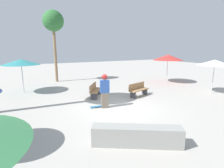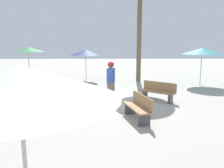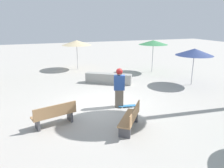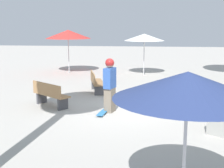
{
  "view_description": "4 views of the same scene",
  "coord_description": "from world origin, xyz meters",
  "px_view_note": "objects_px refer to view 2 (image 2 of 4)",
  "views": [
    {
      "loc": [
        4.45,
        7.32,
        3.02
      ],
      "look_at": [
        0.05,
        -0.42,
        1.21
      ],
      "focal_mm": 28.0,
      "sensor_mm": 36.0,
      "label": 1
    },
    {
      "loc": [
        -9.56,
        -0.4,
        2.52
      ],
      "look_at": [
        -0.06,
        -0.48,
        0.8
      ],
      "focal_mm": 35.0,
      "sensor_mm": 36.0,
      "label": 2
    },
    {
      "loc": [
        -2.96,
        -8.95,
        3.73
      ],
      "look_at": [
        0.2,
        -0.25,
        1.03
      ],
      "focal_mm": 35.0,
      "sensor_mm": 36.0,
      "label": 3
    },
    {
      "loc": [
        10.29,
        0.73,
        2.83
      ],
      "look_at": [
        0.49,
        -0.36,
        0.93
      ],
      "focal_mm": 50.0,
      "sensor_mm": 36.0,
      "label": 4
    }
  ],
  "objects_px": {
    "bench_far": "(138,107)",
    "shade_umbrella_teal": "(202,51)",
    "skateboard": "(115,96)",
    "concrete_ledge": "(37,89)",
    "shade_umbrella_green": "(28,49)",
    "shade_umbrella_white": "(19,83)",
    "bench_near": "(158,92)",
    "shade_umbrella_navy": "(86,52)",
    "skater_main": "(111,79)"
  },
  "relations": [
    {
      "from": "concrete_ledge",
      "to": "bench_far",
      "type": "height_order",
      "value": "bench_far"
    },
    {
      "from": "shade_umbrella_white",
      "to": "shade_umbrella_green",
      "type": "relative_size",
      "value": 0.97
    },
    {
      "from": "shade_umbrella_white",
      "to": "shade_umbrella_teal",
      "type": "relative_size",
      "value": 0.93
    },
    {
      "from": "concrete_ledge",
      "to": "bench_near",
      "type": "xyz_separation_m",
      "value": [
        -1.2,
        -5.86,
        0.11
      ]
    },
    {
      "from": "shade_umbrella_white",
      "to": "shade_umbrella_teal",
      "type": "xyz_separation_m",
      "value": [
        11.18,
        -6.66,
        0.02
      ]
    },
    {
      "from": "bench_near",
      "to": "shade_umbrella_teal",
      "type": "relative_size",
      "value": 0.62
    },
    {
      "from": "skateboard",
      "to": "concrete_ledge",
      "type": "xyz_separation_m",
      "value": [
        0.47,
        3.92,
        0.25
      ]
    },
    {
      "from": "concrete_ledge",
      "to": "skateboard",
      "type": "bearing_deg",
      "value": -96.78
    },
    {
      "from": "shade_umbrella_green",
      "to": "bench_far",
      "type": "bearing_deg",
      "value": -140.22
    },
    {
      "from": "skater_main",
      "to": "bench_far",
      "type": "xyz_separation_m",
      "value": [
        -2.91,
        -0.92,
        -0.52
      ]
    },
    {
      "from": "shade_umbrella_teal",
      "to": "bench_far",
      "type": "bearing_deg",
      "value": 143.53
    },
    {
      "from": "bench_far",
      "to": "shade_umbrella_teal",
      "type": "xyz_separation_m",
      "value": [
        6.38,
        -4.72,
        1.7
      ]
    },
    {
      "from": "skater_main",
      "to": "concrete_ledge",
      "type": "distance_m",
      "value": 3.86
    },
    {
      "from": "skateboard",
      "to": "concrete_ledge",
      "type": "bearing_deg",
      "value": 91.81
    },
    {
      "from": "shade_umbrella_green",
      "to": "concrete_ledge",
      "type": "bearing_deg",
      "value": -155.78
    },
    {
      "from": "shade_umbrella_navy",
      "to": "shade_umbrella_teal",
      "type": "bearing_deg",
      "value": -104.57
    },
    {
      "from": "shade_umbrella_navy",
      "to": "bench_far",
      "type": "bearing_deg",
      "value": -162.18
    },
    {
      "from": "concrete_ledge",
      "to": "shade_umbrella_teal",
      "type": "distance_m",
      "value": 9.91
    },
    {
      "from": "concrete_ledge",
      "to": "bench_near",
      "type": "height_order",
      "value": "bench_near"
    },
    {
      "from": "skateboard",
      "to": "shade_umbrella_green",
      "type": "xyz_separation_m",
      "value": [
        4.57,
        5.77,
        2.14
      ]
    },
    {
      "from": "shade_umbrella_teal",
      "to": "skateboard",
      "type": "bearing_deg",
      "value": 120.1
    },
    {
      "from": "bench_far",
      "to": "shade_umbrella_white",
      "type": "height_order",
      "value": "shade_umbrella_white"
    },
    {
      "from": "bench_far",
      "to": "shade_umbrella_white",
      "type": "bearing_deg",
      "value": 142.53
    },
    {
      "from": "bench_far",
      "to": "shade_umbrella_teal",
      "type": "height_order",
      "value": "shade_umbrella_teal"
    },
    {
      "from": "bench_near",
      "to": "shade_umbrella_navy",
      "type": "height_order",
      "value": "shade_umbrella_navy"
    },
    {
      "from": "shade_umbrella_navy",
      "to": "concrete_ledge",
      "type": "bearing_deg",
      "value": 156.78
    },
    {
      "from": "bench_near",
      "to": "bench_far",
      "type": "height_order",
      "value": "same"
    },
    {
      "from": "skater_main",
      "to": "shade_umbrella_green",
      "type": "bearing_deg",
      "value": 67.3
    },
    {
      "from": "skater_main",
      "to": "bench_far",
      "type": "distance_m",
      "value": 3.1
    },
    {
      "from": "shade_umbrella_white",
      "to": "shade_umbrella_green",
      "type": "xyz_separation_m",
      "value": [
        12.6,
        4.56,
        0.09
      ]
    },
    {
      "from": "shade_umbrella_teal",
      "to": "shade_umbrella_green",
      "type": "bearing_deg",
      "value": 82.79
    },
    {
      "from": "shade_umbrella_green",
      "to": "shade_umbrella_teal",
      "type": "height_order",
      "value": "shade_umbrella_green"
    },
    {
      "from": "shade_umbrella_navy",
      "to": "shade_umbrella_white",
      "type": "distance_m",
      "value": 13.12
    },
    {
      "from": "skateboard",
      "to": "shade_umbrella_teal",
      "type": "height_order",
      "value": "shade_umbrella_teal"
    },
    {
      "from": "skater_main",
      "to": "shade_umbrella_navy",
      "type": "height_order",
      "value": "shade_umbrella_navy"
    },
    {
      "from": "concrete_ledge",
      "to": "shade_umbrella_navy",
      "type": "xyz_separation_m",
      "value": [
        4.61,
        -1.98,
        1.66
      ]
    },
    {
      "from": "shade_umbrella_white",
      "to": "shade_umbrella_green",
      "type": "distance_m",
      "value": 13.4
    },
    {
      "from": "bench_near",
      "to": "shade_umbrella_teal",
      "type": "height_order",
      "value": "shade_umbrella_teal"
    },
    {
      "from": "shade_umbrella_white",
      "to": "shade_umbrella_teal",
      "type": "distance_m",
      "value": 13.01
    },
    {
      "from": "concrete_ledge",
      "to": "shade_umbrella_teal",
      "type": "bearing_deg",
      "value": -73.97
    },
    {
      "from": "shade_umbrella_white",
      "to": "shade_umbrella_green",
      "type": "bearing_deg",
      "value": 19.88
    },
    {
      "from": "shade_umbrella_green",
      "to": "shade_umbrella_teal",
      "type": "distance_m",
      "value": 11.3
    },
    {
      "from": "skater_main",
      "to": "bench_near",
      "type": "xyz_separation_m",
      "value": [
        -0.41,
        -2.13,
        -0.52
      ]
    },
    {
      "from": "bench_far",
      "to": "shade_umbrella_teal",
      "type": "distance_m",
      "value": 8.12
    },
    {
      "from": "skater_main",
      "to": "shade_umbrella_navy",
      "type": "relative_size",
      "value": 0.81
    },
    {
      "from": "concrete_ledge",
      "to": "bench_far",
      "type": "distance_m",
      "value": 5.94
    },
    {
      "from": "skater_main",
      "to": "skateboard",
      "type": "relative_size",
      "value": 2.14
    },
    {
      "from": "skater_main",
      "to": "shade_umbrella_green",
      "type": "distance_m",
      "value": 7.52
    },
    {
      "from": "bench_far",
      "to": "shade_umbrella_green",
      "type": "xyz_separation_m",
      "value": [
        7.8,
        6.49,
        1.77
      ]
    },
    {
      "from": "bench_far",
      "to": "shade_umbrella_teal",
      "type": "bearing_deg",
      "value": -51.95
    }
  ]
}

